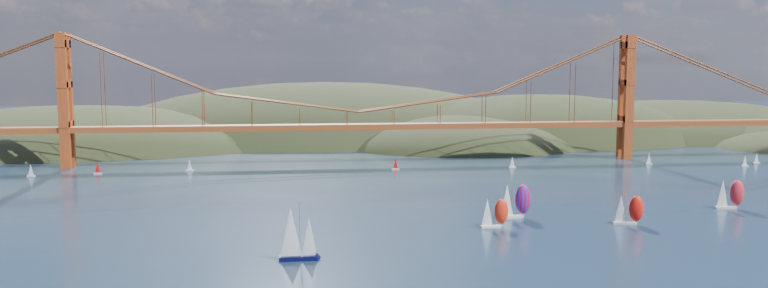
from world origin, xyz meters
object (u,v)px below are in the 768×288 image
at_px(sloop_navy, 296,235).
at_px(racer_rwb, 515,200).
at_px(racer_0, 494,212).
at_px(racer_1, 628,209).
at_px(racer_2, 729,194).

distance_m(sloop_navy, racer_rwb, 71.38).
bearing_deg(racer_rwb, sloop_navy, -155.55).
height_order(racer_0, racer_1, racer_1).
relative_size(racer_1, racer_rwb, 0.84).
distance_m(sloop_navy, racer_2, 134.95).
bearing_deg(racer_2, racer_rwb, -172.40).
height_order(racer_0, racer_2, racer_2).
relative_size(racer_1, racer_2, 0.92).
bearing_deg(racer_1, racer_2, 35.47).
distance_m(racer_0, racer_1, 36.91).
xyz_separation_m(sloop_navy, racer_1, (88.94, 25.34, -1.56)).
bearing_deg(racer_0, sloop_navy, -159.21).
bearing_deg(sloop_navy, racer_rwb, 30.48).
relative_size(racer_0, racer_rwb, 0.81).
bearing_deg(racer_0, racer_2, 6.03).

